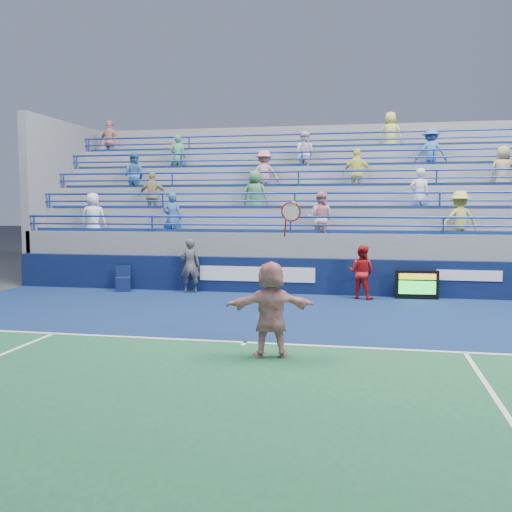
% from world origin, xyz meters
% --- Properties ---
extents(ground, '(120.00, 120.00, 0.00)m').
position_xyz_m(ground, '(0.00, 0.00, 0.00)').
color(ground, '#333538').
extents(sponsor_wall, '(18.00, 0.32, 1.10)m').
position_xyz_m(sponsor_wall, '(0.00, 6.50, 0.55)').
color(sponsor_wall, '#0B143D').
rests_on(sponsor_wall, ground).
extents(bleacher_stand, '(18.00, 5.60, 6.13)m').
position_xyz_m(bleacher_stand, '(-0.00, 10.27, 1.55)').
color(bleacher_stand, slate).
rests_on(bleacher_stand, ground).
extents(serve_speed_board, '(1.22, 0.19, 0.84)m').
position_xyz_m(serve_speed_board, '(3.75, 6.10, 0.42)').
color(serve_speed_board, black).
rests_on(serve_speed_board, ground).
extents(judge_chair, '(0.59, 0.60, 0.80)m').
position_xyz_m(judge_chair, '(-5.20, 5.95, 0.26)').
color(judge_chair, '#0E1943').
rests_on(judge_chair, ground).
extents(tennis_player, '(1.67, 0.89, 2.77)m').
position_xyz_m(tennis_player, '(0.66, -0.90, 0.87)').
color(tennis_player, white).
rests_on(tennis_player, ground).
extents(line_judge, '(0.70, 0.55, 1.70)m').
position_xyz_m(line_judge, '(-3.05, 6.09, 0.85)').
color(line_judge, '#141C38').
rests_on(line_judge, ground).
extents(ball_girl, '(0.92, 0.83, 1.55)m').
position_xyz_m(ball_girl, '(2.18, 5.88, 0.78)').
color(ball_girl, '#AD1315').
rests_on(ball_girl, ground).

